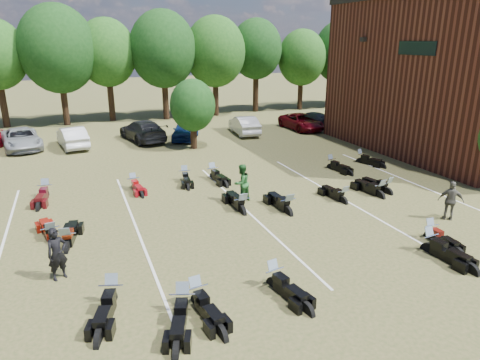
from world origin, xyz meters
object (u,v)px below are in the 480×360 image
person_green (242,183)px  motorcycle_3 (274,287)px  motorcycle_0 (113,304)px  motorcycle_7 (52,242)px  person_black (57,254)px  motorcycle_14 (47,197)px  car_4 (185,130)px  person_grey (451,201)px

person_green → motorcycle_3: (-1.85, -7.42, -0.93)m
motorcycle_0 → motorcycle_7: size_ratio=1.05×
person_black → motorcycle_3: (6.31, -3.03, -0.89)m
motorcycle_0 → person_green: bearing=61.9°
person_green → motorcycle_7: size_ratio=0.83×
motorcycle_7 → motorcycle_14: motorcycle_14 is taller
car_4 → motorcycle_14: car_4 is taller
motorcycle_14 → motorcycle_3: bearing=-49.1°
car_4 → motorcycle_7: 18.39m
person_black → motorcycle_14: person_black is taller
person_green → motorcycle_3: person_green is taller
person_grey → motorcycle_7: person_grey is taller
person_green → motorcycle_14: size_ratio=0.80×
person_black → motorcycle_3: 7.06m
motorcycle_0 → motorcycle_7: bearing=127.1°
motorcycle_14 → car_4: bearing=55.9°
person_black → motorcycle_14: size_ratio=0.77×
person_green → person_grey: 9.28m
car_4 → person_grey: (6.62, -19.70, 0.15)m
motorcycle_7 → motorcycle_14: size_ratio=0.96×
person_green → motorcycle_7: (-8.49, -1.45, -0.93)m
person_green → person_grey: (7.57, -5.37, -0.06)m
person_grey → motorcycle_7: size_ratio=0.78×
motorcycle_0 → motorcycle_14: (-2.14, 10.60, 0.00)m
motorcycle_14 → motorcycle_0: bearing=-68.9°
person_black → motorcycle_7: bearing=71.4°
person_grey → motorcycle_0: (-14.28, -1.13, -0.87)m
car_4 → person_green: bearing=-70.4°
motorcycle_3 → car_4: bearing=72.2°
motorcycle_3 → motorcycle_14: 13.48m
motorcycle_14 → person_grey: bearing=-20.3°
person_black → motorcycle_0: bearing=-80.6°
person_green → car_4: bearing=-117.6°
person_green → motorcycle_14: 9.80m
person_black → motorcycle_0: 2.72m
person_black → person_grey: size_ratio=1.02×
motorcycle_7 → motorcycle_14: 5.56m
person_green → motorcycle_3: 7.70m
car_4 → motorcycle_3: (-2.80, -21.74, -0.72)m
car_4 → person_black: person_black is taller
motorcycle_3 → motorcycle_0: bearing=158.9°
person_green → motorcycle_14: person_green is taller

